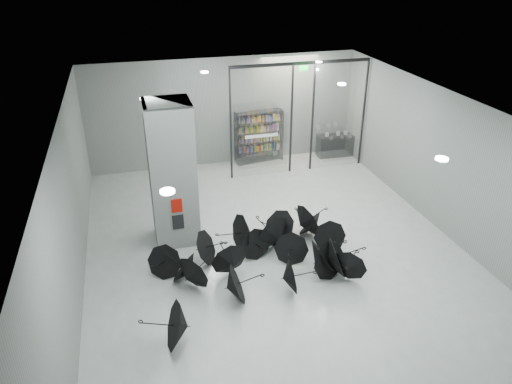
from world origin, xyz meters
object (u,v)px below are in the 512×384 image
object	(u,v)px
bookshelf	(259,137)
column	(172,174)
shop_counter	(335,145)
umbrella_cluster	(269,259)

from	to	relation	value
bookshelf	column	bearing A→B (deg)	-137.83
column	bookshelf	distance (m)	6.14
column	shop_counter	distance (m)	8.31
bookshelf	shop_counter	xyz separation A→B (m)	(3.06, -0.27, -0.58)
column	shop_counter	bearing A→B (deg)	33.30
shop_counter	column	bearing A→B (deg)	-143.99
shop_counter	bookshelf	bearing A→B (deg)	177.62
bookshelf	umbrella_cluster	distance (m)	7.14
column	umbrella_cluster	xyz separation A→B (m)	(2.10, -2.16, -1.70)
shop_counter	umbrella_cluster	world-z (taller)	umbrella_cluster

